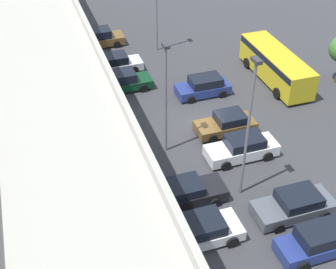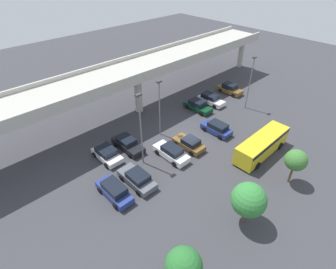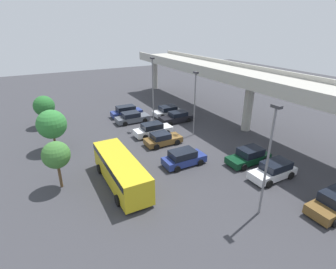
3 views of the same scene
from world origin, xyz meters
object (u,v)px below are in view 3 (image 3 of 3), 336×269
object	(u,v)px
parked_car_1	(167,111)
lamp_post_near_aisle	(269,155)
parked_car_5	(184,158)
parked_car_8	(335,204)
tree_front_left	(44,106)
parked_car_7	(274,170)
shuttle_bus	(121,169)
parked_car_6	(249,156)
lamp_post_mid_lot	(153,88)
lamp_post_by_overpass	(195,99)
parked_car_2	(177,117)
tree_front_centre	(52,124)
parked_car_4	(162,139)
parked_car_0	(126,111)
tree_front_right	(56,155)
parked_car_9	(132,118)
parked_car_3	(153,130)

from	to	relation	value
parked_car_1	lamp_post_near_aisle	distance (m)	23.79
parked_car_5	parked_car_8	size ratio (longest dim) A/B	0.97
parked_car_8	tree_front_left	size ratio (longest dim) A/B	1.04
parked_car_7	shuttle_bus	size ratio (longest dim) A/B	0.52
parked_car_6	parked_car_7	world-z (taller)	same
lamp_post_near_aisle	tree_front_left	world-z (taller)	lamp_post_near_aisle
parked_car_1	shuttle_bus	world-z (taller)	shuttle_bus
parked_car_7	lamp_post_mid_lot	world-z (taller)	lamp_post_mid_lot
parked_car_8	lamp_post_by_overpass	xyz separation A→B (m)	(-17.43, -0.92, 3.87)
parked_car_2	tree_front_centre	xyz separation A→B (m)	(1.27, -16.45, 2.31)
parked_car_4	parked_car_8	size ratio (longest dim) A/B	0.97
parked_car_2	lamp_post_near_aisle	bearing A→B (deg)	77.25
parked_car_5	parked_car_1	bearing A→B (deg)	67.73
parked_car_6	lamp_post_mid_lot	size ratio (longest dim) A/B	0.51
tree_front_centre	parked_car_2	bearing A→B (deg)	94.41
parked_car_1	lamp_post_mid_lot	xyz separation A→B (m)	(2.69, -3.63, 4.55)
lamp_post_by_overpass	parked_car_0	bearing A→B (deg)	-155.23
tree_front_centre	shuttle_bus	bearing A→B (deg)	22.62
parked_car_8	parked_car_5	bearing A→B (deg)	-62.24
parked_car_4	tree_front_right	distance (m)	12.41
tree_front_left	lamp_post_by_overpass	bearing A→B (deg)	52.73
parked_car_4	lamp_post_near_aisle	xyz separation A→B (m)	(14.15, 0.80, 4.20)
parked_car_1	parked_car_7	size ratio (longest dim) A/B	0.96
tree_front_centre	parked_car_9	bearing A→B (deg)	111.24
parked_car_1	lamp_post_mid_lot	bearing A→B (deg)	36.58
shuttle_bus	tree_front_left	world-z (taller)	tree_front_left
parked_car_3	lamp_post_by_overpass	bearing A→B (deg)	-26.60
parked_car_8	parked_car_4	bearing A→B (deg)	-71.17
parked_car_3	lamp_post_by_overpass	xyz separation A→B (m)	(2.30, 4.59, 3.90)
parked_car_0	parked_car_7	bearing A→B (deg)	-75.82
parked_car_4	parked_car_1	bearing A→B (deg)	58.44
lamp_post_mid_lot	tree_front_centre	xyz separation A→B (m)	(1.60, -12.93, -2.26)
lamp_post_by_overpass	tree_front_centre	distance (m)	16.47
parked_car_8	lamp_post_mid_lot	world-z (taller)	lamp_post_mid_lot
parked_car_3	tree_front_right	world-z (taller)	tree_front_right
parked_car_6	lamp_post_by_overpass	world-z (taller)	lamp_post_by_overpass
parked_car_0	parked_car_4	size ratio (longest dim) A/B	1.07
parked_car_1	parked_car_3	distance (m)	7.82
parked_car_0	parked_car_5	world-z (taller)	parked_car_0
parked_car_9	tree_front_left	world-z (taller)	tree_front_left
parked_car_0	shuttle_bus	xyz separation A→B (m)	(17.10, -6.73, 0.72)
parked_car_3	shuttle_bus	size ratio (longest dim) A/B	0.56
parked_car_1	parked_car_3	bearing A→B (deg)	48.20
parked_car_5	tree_front_left	bearing A→B (deg)	120.96
lamp_post_near_aisle	parked_car_2	bearing A→B (deg)	167.25
parked_car_1	parked_car_9	size ratio (longest dim) A/B	0.90
parked_car_3	tree_front_left	world-z (taller)	tree_front_left
lamp_post_mid_lot	parked_car_7	bearing A→B (deg)	12.21
parked_car_5	parked_car_9	xyz separation A→B (m)	(-13.95, -0.03, -0.05)
tree_front_left	tree_front_centre	bearing A→B (deg)	0.47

